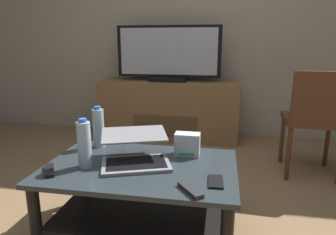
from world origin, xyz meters
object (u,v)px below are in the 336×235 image
Objects in this scene: media_cabinet at (169,110)px; router_box at (187,144)px; water_bottle_far at (84,144)px; coffee_table at (141,187)px; tv_remote at (190,190)px; laptop at (135,152)px; water_bottle_near at (98,128)px; dining_chair at (315,117)px; cell_phone at (216,182)px; soundbar_remote at (49,170)px; television at (168,55)px.

media_cabinet is 10.48× the size of router_box.
router_box is 0.59m from water_bottle_far.
tv_remote reaches higher than coffee_table.
coffee_table is 2.18× the size of laptop.
media_cabinet is 5.86× the size of water_bottle_near.
water_bottle_far is at bearing -165.37° from coffee_table.
dining_chair is 1.22m from router_box.
tv_remote is (-0.11, -0.12, 0.01)m from cell_phone.
router_box is at bearing 27.80° from water_bottle_far.
soundbar_remote reaches higher than cell_phone.
router_box is at bearing -76.08° from media_cabinet.
soundbar_remote is at bearing -97.77° from television.
coffee_table is 1.93m from television.
television is 1.93m from water_bottle_far.
router_box is at bearing -2.68° from soundbar_remote.
cell_phone is at bearing -73.37° from television.
water_bottle_far is (0.06, -0.33, 0.00)m from water_bottle_near.
router_box is at bearing 60.83° from tv_remote.
tv_remote is (0.34, -0.29, -0.05)m from laptop.
laptop is 1.80× the size of water_bottle_near.
dining_chair is 1.54m from laptop.
television reaches higher than water_bottle_near.
soundbar_remote is (-0.44, -0.18, 0.14)m from coffee_table.
router_box reaches higher than coffee_table.
coffee_table is at bearing 157.91° from cell_phone.
media_cabinet reaches higher than cell_phone.
soundbar_remote is (-0.68, -0.38, -0.06)m from router_box.
cell_phone is 0.86m from soundbar_remote.
tv_remote is at bearing -124.29° from dining_chair.
coffee_table is 3.93× the size of water_bottle_near.
water_bottle_near is at bearing -96.29° from media_cabinet.
water_bottle_far is at bearing -143.40° from dining_chair.
laptop is at bearing -3.97° from soundbar_remote.
tv_remote is (-0.86, -1.26, -0.07)m from dining_chair.
dining_chair is at bearing 40.83° from router_box.
router_box is 0.56× the size of water_bottle_near.
laptop is at bearing -141.22° from dining_chair.
router_box is (-0.93, -0.80, -0.02)m from dining_chair.
television is at bearing 95.39° from coffee_table.
soundbar_remote is at bearing -146.91° from water_bottle_far.
dining_chair is at bearing 53.81° from cell_phone.
soundbar_remote is (-0.10, -0.43, -0.12)m from water_bottle_near.
television reaches higher than media_cabinet.
dining_chair is 3.26× the size of water_bottle_far.
laptop is 3.23× the size of router_box.
media_cabinet is 1.61m from water_bottle_near.
television is (0.00, -0.02, 0.62)m from media_cabinet.
tv_remote is at bearing -40.70° from laptop.
television is 2.18m from tv_remote.
soundbar_remote is (-0.74, 0.08, 0.00)m from tv_remote.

